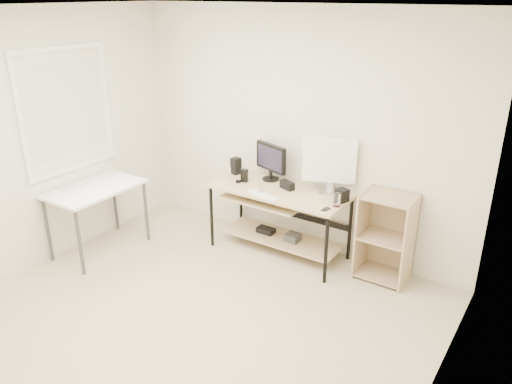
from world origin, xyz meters
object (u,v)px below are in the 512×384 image
Objects in this scene: desk at (277,207)px; black_monitor at (271,160)px; white_imac at (329,162)px; shelf_unit at (387,236)px; audio_controller at (244,175)px; side_table at (96,194)px.

black_monitor is at bearing 137.88° from desk.
black_monitor is 0.75× the size of white_imac.
black_monitor is at bearing 178.88° from shelf_unit.
shelf_unit is 2.04× the size of black_monitor.
side_table is at bearing -151.36° from audio_controller.
audio_controller is (-0.42, -0.03, 0.29)m from desk.
shelf_unit is at bearing -4.54° from audio_controller.
audio_controller is (1.24, 1.03, 0.15)m from side_table.
desk is at bearing -23.89° from black_monitor.
black_monitor is at bearing 40.77° from side_table.
audio_controller is (-1.59, -0.19, 0.37)m from shelf_unit.
black_monitor reaches higher than desk.
black_monitor reaches higher than side_table.
audio_controller is at bearing -176.43° from desk.
white_imac is at bearing 21.74° from desk.
black_monitor reaches higher than shelf_unit.
white_imac is (0.70, 0.01, 0.10)m from black_monitor.
black_monitor is (-1.38, 0.03, 0.53)m from shelf_unit.
shelf_unit reaches higher than side_table.
side_table is (-1.65, -1.06, 0.13)m from desk.
side_table is 1.11× the size of shelf_unit.
side_table is 2.52m from white_imac.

